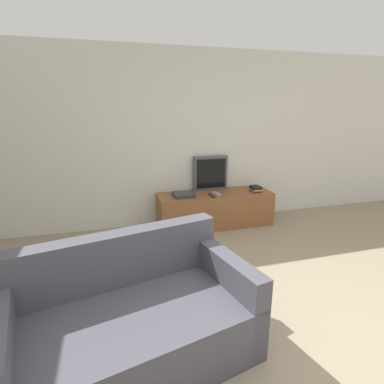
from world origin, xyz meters
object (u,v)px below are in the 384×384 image
at_px(tv_stand, 215,209).
at_px(set_top_box, 184,194).
at_px(remote_on_stand, 216,193).
at_px(television, 210,173).
at_px(couch, 132,323).
at_px(book_stack, 256,189).
at_px(remote_secondary, 212,196).

distance_m(tv_stand, set_top_box, 0.58).
relative_size(tv_stand, remote_on_stand, 10.68).
bearing_deg(television, set_top_box, -153.45).
bearing_deg(set_top_box, couch, -113.02).
bearing_deg(remote_on_stand, television, 90.87).
height_order(book_stack, remote_secondary, book_stack).
height_order(couch, set_top_box, couch).
relative_size(book_stack, remote_secondary, 1.03).
distance_m(tv_stand, remote_on_stand, 0.27).
xyz_separation_m(television, set_top_box, (-0.50, -0.25, -0.24)).
distance_m(television, remote_on_stand, 0.38).
relative_size(couch, remote_on_stand, 11.26).
bearing_deg(set_top_box, remote_secondary, -18.05).
xyz_separation_m(couch, remote_on_stand, (1.46, 2.21, 0.24)).
bearing_deg(television, tv_stand, -89.39).
relative_size(book_stack, remote_on_stand, 1.22).
xyz_separation_m(tv_stand, remote_secondary, (-0.11, -0.15, 0.27)).
bearing_deg(remote_secondary, tv_stand, 53.90).
bearing_deg(remote_on_stand, set_top_box, 176.62).
distance_m(tv_stand, book_stack, 0.71).
distance_m(book_stack, remote_on_stand, 0.64).
distance_m(couch, set_top_box, 2.45).
xyz_separation_m(couch, book_stack, (2.09, 2.19, 0.27)).
xyz_separation_m(couch, remote_secondary, (1.35, 2.11, 0.24)).
bearing_deg(book_stack, set_top_box, 177.45).
distance_m(television, remote_secondary, 0.47).
height_order(television, remote_on_stand, television).
height_order(television, remote_secondary, television).
relative_size(television, remote_secondary, 2.81).
height_order(couch, remote_secondary, couch).
bearing_deg(television, remote_secondary, -105.53).
distance_m(book_stack, set_top_box, 1.14).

